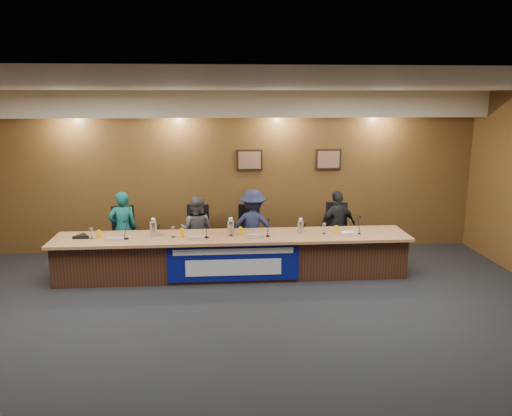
# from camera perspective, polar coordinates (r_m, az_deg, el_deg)

# --- Properties ---
(floor) EXTENTS (10.00, 10.00, 0.00)m
(floor) POSITION_cam_1_polar(r_m,az_deg,el_deg) (6.69, -1.96, -14.84)
(floor) COLOR black
(floor) RESTS_ON ground
(ceiling) EXTENTS (10.00, 8.00, 0.04)m
(ceiling) POSITION_cam_1_polar(r_m,az_deg,el_deg) (5.94, -2.20, 13.71)
(ceiling) COLOR silver
(ceiling) RESTS_ON wall_back
(wall_back) EXTENTS (10.00, 0.04, 3.20)m
(wall_back) POSITION_cam_1_polar(r_m,az_deg,el_deg) (10.05, -3.04, 4.08)
(wall_back) COLOR brown
(wall_back) RESTS_ON floor
(soffit) EXTENTS (10.00, 0.50, 0.50)m
(soffit) POSITION_cam_1_polar(r_m,az_deg,el_deg) (9.69, -3.09, 11.78)
(soffit) COLOR beige
(soffit) RESTS_ON wall_back
(dais_body) EXTENTS (6.00, 0.80, 0.70)m
(dais_body) POSITION_cam_1_polar(r_m,az_deg,el_deg) (8.78, -2.67, -5.58)
(dais_body) COLOR #3D2014
(dais_body) RESTS_ON floor
(dais_top) EXTENTS (6.10, 0.95, 0.05)m
(dais_top) POSITION_cam_1_polar(r_m,az_deg,el_deg) (8.62, -2.69, -3.31)
(dais_top) COLOR #A06E46
(dais_top) RESTS_ON dais_body
(banner) EXTENTS (2.20, 0.02, 0.65)m
(banner) POSITION_cam_1_polar(r_m,az_deg,el_deg) (8.37, -2.58, -6.26)
(banner) COLOR navy
(banner) RESTS_ON dais_body
(banner_text_upper) EXTENTS (2.00, 0.01, 0.10)m
(banner_text_upper) POSITION_cam_1_polar(r_m,az_deg,el_deg) (8.30, -2.59, -4.98)
(banner_text_upper) COLOR silver
(banner_text_upper) RESTS_ON banner
(banner_text_lower) EXTENTS (1.60, 0.01, 0.28)m
(banner_text_lower) POSITION_cam_1_polar(r_m,az_deg,el_deg) (8.39, -2.57, -6.81)
(banner_text_lower) COLOR silver
(banner_text_lower) RESTS_ON banner
(wall_photo_left) EXTENTS (0.52, 0.04, 0.42)m
(wall_photo_left) POSITION_cam_1_polar(r_m,az_deg,el_deg) (10.00, -0.75, 5.50)
(wall_photo_left) COLOR black
(wall_photo_left) RESTS_ON wall_back
(wall_photo_right) EXTENTS (0.52, 0.04, 0.42)m
(wall_photo_right) POSITION_cam_1_polar(r_m,az_deg,el_deg) (10.23, 8.27, 5.53)
(wall_photo_right) COLOR black
(wall_photo_right) RESTS_ON wall_back
(panelist_a) EXTENTS (0.59, 0.47, 1.41)m
(panelist_a) POSITION_cam_1_polar(r_m,az_deg,el_deg) (9.52, -14.97, -2.33)
(panelist_a) COLOR #0E514D
(panelist_a) RESTS_ON floor
(panelist_b) EXTENTS (0.75, 0.66, 1.30)m
(panelist_b) POSITION_cam_1_polar(r_m,az_deg,el_deg) (9.38, -6.79, -2.56)
(panelist_b) COLOR #4A4A4F
(panelist_b) RESTS_ON floor
(panelist_c) EXTENTS (0.99, 0.68, 1.41)m
(panelist_c) POSITION_cam_1_polar(r_m,az_deg,el_deg) (9.38, -0.34, -2.13)
(panelist_c) COLOR #1A1E3E
(panelist_c) RESTS_ON floor
(panelist_d) EXTENTS (0.86, 0.58, 1.36)m
(panelist_d) POSITION_cam_1_polar(r_m,az_deg,el_deg) (9.63, 9.27, -2.05)
(panelist_d) COLOR black
(panelist_d) RESTS_ON floor
(office_chair_a) EXTENTS (0.58, 0.58, 0.08)m
(office_chair_a) POSITION_cam_1_polar(r_m,az_deg,el_deg) (9.67, -14.79, -3.46)
(office_chair_a) COLOR black
(office_chair_a) RESTS_ON floor
(office_chair_b) EXTENTS (0.52, 0.52, 0.08)m
(office_chair_b) POSITION_cam_1_polar(r_m,az_deg,el_deg) (9.52, -6.74, -3.38)
(office_chair_b) COLOR black
(office_chair_b) RESTS_ON floor
(office_chair_c) EXTENTS (0.59, 0.59, 0.08)m
(office_chair_c) POSITION_cam_1_polar(r_m,az_deg,el_deg) (9.53, -0.38, -3.27)
(office_chair_c) COLOR black
(office_chair_c) RESTS_ON floor
(office_chair_d) EXTENTS (0.58, 0.58, 0.08)m
(office_chair_d) POSITION_cam_1_polar(r_m,az_deg,el_deg) (9.77, 9.09, -3.03)
(office_chair_d) COLOR black
(office_chair_d) RESTS_ON floor
(nameplate_a) EXTENTS (0.24, 0.08, 0.10)m
(nameplate_a) POSITION_cam_1_polar(r_m,az_deg,el_deg) (8.56, -16.02, -3.42)
(nameplate_a) COLOR white
(nameplate_a) RESTS_ON dais_top
(microphone_a) EXTENTS (0.07, 0.07, 0.02)m
(microphone_a) POSITION_cam_1_polar(r_m,az_deg,el_deg) (8.65, -14.58, -3.40)
(microphone_a) COLOR black
(microphone_a) RESTS_ON dais_top
(juice_glass_a) EXTENTS (0.06, 0.06, 0.15)m
(juice_glass_a) POSITION_cam_1_polar(r_m,az_deg,el_deg) (8.78, -17.51, -2.92)
(juice_glass_a) COLOR #F8AD00
(juice_glass_a) RESTS_ON dais_top
(water_glass_a) EXTENTS (0.08, 0.08, 0.18)m
(water_glass_a) POSITION_cam_1_polar(r_m,az_deg,el_deg) (8.83, -18.29, -2.78)
(water_glass_a) COLOR silver
(water_glass_a) RESTS_ON dais_top
(nameplate_b) EXTENTS (0.24, 0.08, 0.10)m
(nameplate_b) POSITION_cam_1_polar(r_m,az_deg,el_deg) (8.35, -6.97, -3.41)
(nameplate_b) COLOR white
(nameplate_b) RESTS_ON dais_top
(microphone_b) EXTENTS (0.07, 0.07, 0.02)m
(microphone_b) POSITION_cam_1_polar(r_m,az_deg,el_deg) (8.50, -5.68, -3.35)
(microphone_b) COLOR black
(microphone_b) RESTS_ON dais_top
(juice_glass_b) EXTENTS (0.06, 0.06, 0.15)m
(juice_glass_b) POSITION_cam_1_polar(r_m,az_deg,el_deg) (8.57, -8.48, -2.83)
(juice_glass_b) COLOR #F8AD00
(juice_glass_b) RESTS_ON dais_top
(water_glass_b) EXTENTS (0.08, 0.08, 0.18)m
(water_glass_b) POSITION_cam_1_polar(r_m,az_deg,el_deg) (8.59, -9.46, -2.73)
(water_glass_b) COLOR silver
(water_glass_b) RESTS_ON dais_top
(nameplate_c) EXTENTS (0.24, 0.08, 0.10)m
(nameplate_c) POSITION_cam_1_polar(r_m,az_deg,el_deg) (8.41, -0.07, -3.21)
(nameplate_c) COLOR white
(nameplate_c) RESTS_ON dais_top
(microphone_c) EXTENTS (0.07, 0.07, 0.02)m
(microphone_c) POSITION_cam_1_polar(r_m,az_deg,el_deg) (8.53, 1.36, -3.22)
(microphone_c) COLOR black
(microphone_c) RESTS_ON dais_top
(juice_glass_c) EXTENTS (0.06, 0.06, 0.15)m
(juice_glass_c) POSITION_cam_1_polar(r_m,az_deg,el_deg) (8.58, -1.78, -2.68)
(juice_glass_c) COLOR #F8AD00
(juice_glass_c) RESTS_ON dais_top
(water_glass_c) EXTENTS (0.08, 0.08, 0.18)m
(water_glass_c) POSITION_cam_1_polar(r_m,az_deg,el_deg) (8.55, -2.87, -2.64)
(water_glass_c) COLOR silver
(water_glass_c) RESTS_ON dais_top
(nameplate_d) EXTENTS (0.24, 0.08, 0.10)m
(nameplate_d) POSITION_cam_1_polar(r_m,az_deg,el_deg) (8.68, 10.75, -2.93)
(nameplate_d) COLOR white
(nameplate_d) RESTS_ON dais_top
(microphone_d) EXTENTS (0.07, 0.07, 0.02)m
(microphone_d) POSITION_cam_1_polar(r_m,az_deg,el_deg) (8.86, 11.55, -2.87)
(microphone_d) COLOR black
(microphone_d) RESTS_ON dais_top
(juice_glass_d) EXTENTS (0.06, 0.06, 0.15)m
(juice_glass_d) POSITION_cam_1_polar(r_m,az_deg,el_deg) (8.78, 9.14, -2.48)
(juice_glass_d) COLOR #F8AD00
(juice_glass_d) RESTS_ON dais_top
(water_glass_d) EXTENTS (0.08, 0.08, 0.18)m
(water_glass_d) POSITION_cam_1_polar(r_m,az_deg,el_deg) (8.77, 7.78, -2.36)
(water_glass_d) COLOR silver
(water_glass_d) RESTS_ON dais_top
(carafe_left) EXTENTS (0.13, 0.13, 0.26)m
(carafe_left) POSITION_cam_1_polar(r_m,az_deg,el_deg) (8.71, -11.62, -2.34)
(carafe_left) COLOR silver
(carafe_left) RESTS_ON dais_top
(carafe_mid) EXTENTS (0.12, 0.12, 0.25)m
(carafe_mid) POSITION_cam_1_polar(r_m,az_deg,el_deg) (8.64, -2.91, -2.24)
(carafe_mid) COLOR silver
(carafe_mid) RESTS_ON dais_top
(carafe_right) EXTENTS (0.11, 0.11, 0.22)m
(carafe_right) POSITION_cam_1_polar(r_m,az_deg,el_deg) (8.75, 5.10, -2.17)
(carafe_right) COLOR silver
(carafe_right) RESTS_ON dais_top
(speakerphone) EXTENTS (0.32, 0.32, 0.05)m
(speakerphone) POSITION_cam_1_polar(r_m,az_deg,el_deg) (8.95, -19.29, -3.09)
(speakerphone) COLOR black
(speakerphone) RESTS_ON dais_top
(paper_stack) EXTENTS (0.26, 0.33, 0.01)m
(paper_stack) POSITION_cam_1_polar(r_m,az_deg,el_deg) (8.87, 10.64, -2.87)
(paper_stack) COLOR white
(paper_stack) RESTS_ON dais_top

